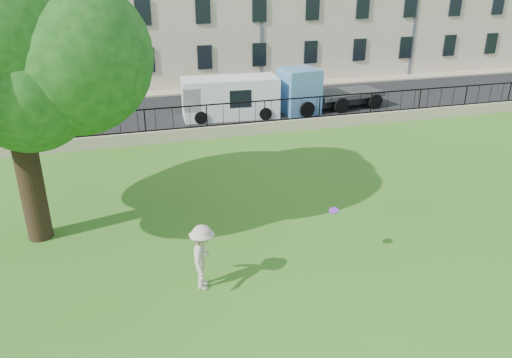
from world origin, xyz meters
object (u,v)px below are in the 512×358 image
object	(u,v)px
man	(203,257)
white_van	(230,98)
blue_truck	(330,88)
frisbee	(334,210)

from	to	relation	value
man	white_van	xyz separation A→B (m)	(4.50, 15.75, 0.19)
man	white_van	size ratio (longest dim) A/B	0.35
man	white_van	bearing A→B (deg)	1.43
white_van	blue_truck	distance (m)	6.08
white_van	blue_truck	bearing A→B (deg)	3.68
man	blue_truck	distance (m)	18.97
blue_truck	white_van	bearing A→B (deg)	173.53
frisbee	white_van	bearing A→B (deg)	87.42
man	frisbee	bearing A→B (deg)	-69.37
white_van	man	bearing A→B (deg)	-102.16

